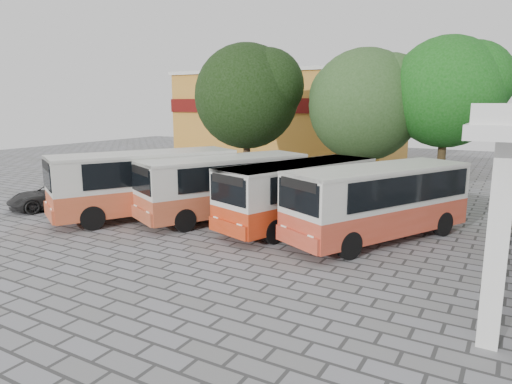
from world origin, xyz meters
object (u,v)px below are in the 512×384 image
Objects in this scene: bus_far_right at (379,198)px; parked_car at (55,196)px; bus_far_left at (145,180)px; bus_centre_right at (299,190)px; bus_centre_left at (225,183)px.

parked_car is (-16.24, -2.72, -1.08)m from bus_far_right.
bus_far_left is 7.44m from bus_centre_right.
bus_centre_right reaches higher than parked_car.
bus_centre_left is 1.04× the size of bus_centre_right.
parked_car is at bearing -143.64° from bus_far_right.
bus_centre_right is 0.96× the size of bus_far_right.
bus_far_right is at bearing 15.84° from bus_centre_right.
bus_far_left is 10.89m from bus_far_right.
bus_centre_right is at bearing -155.80° from bus_far_right.
parked_car is at bearing -148.69° from bus_centre_right.
bus_far_right is at bearing 27.42° from bus_centre_left.
bus_centre_right is at bearing 36.64° from parked_car.
bus_far_left is at bearing 33.81° from parked_car.
bus_centre_left is at bearing 39.83° from parked_car.
bus_far_left is 3.84m from bus_centre_left.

